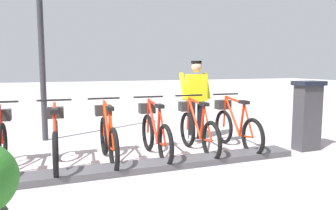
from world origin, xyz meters
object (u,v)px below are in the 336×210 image
at_px(bike_docked_0, 235,126).
at_px(bike_docked_2, 155,132).
at_px(worker_near_rack, 196,97).
at_px(lamp_post, 40,3).
at_px(payment_kiosk, 307,114).
at_px(bike_docked_3, 108,136).
at_px(bike_docked_4, 56,140).
at_px(bike_docked_1, 197,129).

height_order(bike_docked_0, bike_docked_2, same).
relative_size(bike_docked_0, worker_near_rack, 1.04).
bearing_deg(bike_docked_2, lamp_post, 40.24).
xyz_separation_m(payment_kiosk, bike_docked_0, (0.57, 1.17, -0.24)).
height_order(bike_docked_3, bike_docked_4, same).
bearing_deg(bike_docked_3, bike_docked_0, -90.00).
xyz_separation_m(bike_docked_0, bike_docked_2, (0.00, 1.60, 0.00)).
bearing_deg(bike_docked_2, worker_near_rack, -52.02).
bearing_deg(worker_near_rack, payment_kiosk, -136.08).
distance_m(bike_docked_0, lamp_post, 4.57).
relative_size(payment_kiosk, worker_near_rack, 0.77).
bearing_deg(bike_docked_3, payment_kiosk, -99.08).
relative_size(bike_docked_0, bike_docked_4, 1.00).
bearing_deg(bike_docked_0, bike_docked_3, 90.00).
bearing_deg(worker_near_rack, bike_docked_2, 127.98).
distance_m(bike_docked_2, bike_docked_4, 1.60).
xyz_separation_m(payment_kiosk, worker_near_rack, (1.56, 1.51, 0.24)).
distance_m(payment_kiosk, bike_docked_4, 4.42).
bearing_deg(bike_docked_4, lamp_post, 3.54).
bearing_deg(bike_docked_1, bike_docked_4, 90.00).
height_order(worker_near_rack, lamp_post, lamp_post).
relative_size(bike_docked_0, lamp_post, 0.40).
bearing_deg(bike_docked_2, bike_docked_0, -90.00).
xyz_separation_m(payment_kiosk, bike_docked_3, (0.57, 3.58, -0.24)).
bearing_deg(bike_docked_2, payment_kiosk, -101.64).
bearing_deg(bike_docked_4, bike_docked_2, -90.00).
relative_size(bike_docked_1, bike_docked_4, 1.00).
bearing_deg(lamp_post, bike_docked_0, -121.52).
xyz_separation_m(bike_docked_2, worker_near_rack, (0.99, -1.27, 0.48)).
height_order(bike_docked_2, worker_near_rack, worker_near_rack).
distance_m(bike_docked_4, worker_near_rack, 3.08).
bearing_deg(worker_near_rack, bike_docked_1, 154.68).
xyz_separation_m(worker_near_rack, lamp_post, (1.05, 3.00, 1.90)).
height_order(bike_docked_0, worker_near_rack, worker_near_rack).
xyz_separation_m(bike_docked_4, worker_near_rack, (0.99, -2.87, 0.48)).
height_order(bike_docked_0, bike_docked_1, same).
distance_m(bike_docked_0, bike_docked_3, 2.40).
bearing_deg(bike_docked_0, bike_docked_4, 90.00).
bearing_deg(lamp_post, bike_docked_3, -155.58).
height_order(bike_docked_1, bike_docked_2, same).
relative_size(bike_docked_2, lamp_post, 0.40).
height_order(bike_docked_3, worker_near_rack, worker_near_rack).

